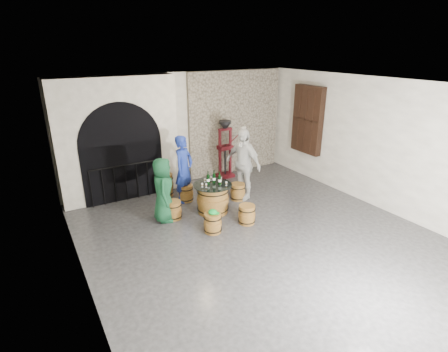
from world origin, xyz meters
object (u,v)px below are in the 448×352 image
barrel_stool_left (173,210)px  barrel_stool_far (186,193)px  person_white (243,164)px  wine_bottle_right (214,178)px  barrel_stool_near_left (213,223)px  wine_bottle_left (208,179)px  barrel_stool_near_right (247,214)px  person_blue (184,169)px  barrel_stool_right (238,192)px  person_green (163,190)px  side_barrel (165,185)px  barrel_table (213,199)px  wine_bottle_center (220,179)px  corking_press (225,145)px

barrel_stool_left → barrel_stool_far: same height
person_white → wine_bottle_right: (-1.04, -0.30, -0.09)m
barrel_stool_near_left → wine_bottle_left: wine_bottle_left is taller
barrel_stool_near_right → person_blue: bearing=110.6°
wine_bottle_left → barrel_stool_right: bearing=12.7°
person_green → side_barrel: person_green is taller
person_green → wine_bottle_left: (1.11, -0.12, 0.10)m
barrel_table → wine_bottle_center: wine_bottle_center is taller
side_barrel → person_white: bearing=-33.6°
wine_bottle_right → wine_bottle_center: bearing=-66.6°
barrel_stool_right → person_blue: size_ratio=0.25×
side_barrel → corking_press: (2.16, 0.41, 0.73)m
barrel_stool_near_left → side_barrel: side_barrel is taller
person_green → wine_bottle_center: person_green is taller
barrel_stool_left → person_green: bearing=169.9°
barrel_stool_near_left → person_green: 1.40m
barrel_table → barrel_stool_near_left: barrel_table is taller
barrel_stool_left → barrel_stool_far: 1.03m
barrel_stool_left → barrel_stool_near_right: size_ratio=1.00×
barrel_stool_right → person_blue: person_blue is taller
wine_bottle_left → wine_bottle_center: 0.28m
barrel_stool_left → barrel_stool_right: 1.92m
wine_bottle_center → corking_press: 2.46m
barrel_stool_left → barrel_stool_right: bearing=4.4°
barrel_table → barrel_stool_near_right: size_ratio=2.11×
barrel_stool_right → corking_press: 1.93m
barrel_stool_far → wine_bottle_center: bearing=-65.9°
barrel_stool_near_right → wine_bottle_right: size_ratio=1.38×
barrel_stool_far → person_green: person_green is taller
barrel_stool_right → wine_bottle_center: (-0.78, -0.39, 0.64)m
barrel_table → barrel_stool_near_left: (-0.48, -0.87, -0.14)m
barrel_table → person_blue: 1.15m
barrel_stool_left → person_blue: person_blue is taller
person_blue → side_barrel: bearing=86.0°
barrel_stool_left → person_white: bearing=5.7°
corking_press → person_green: bearing=-148.9°
barrel_stool_near_left → side_barrel: 2.43m
wine_bottle_center → corking_press: (1.37, 2.04, 0.17)m
person_green → wine_bottle_right: bearing=-73.8°
barrel_stool_far → wine_bottle_left: 1.09m
wine_bottle_right → barrel_stool_near_right: bearing=-72.6°
barrel_stool_far → barrel_stool_near_right: (0.70, -1.85, 0.00)m
side_barrel → wine_bottle_left: bearing=-68.9°
barrel_stool_far → side_barrel: bearing=118.9°
barrel_stool_left → wine_bottle_right: (1.06, -0.09, 0.64)m
person_blue → wine_bottle_left: (0.24, -0.89, -0.02)m
side_barrel → corking_press: corking_press is taller
person_blue → barrel_stool_near_left: bearing=-128.7°
person_white → wine_bottle_right: person_white is taller
barrel_stool_left → side_barrel: side_barrel is taller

